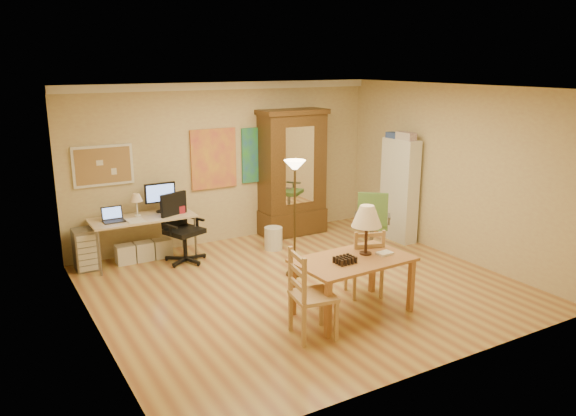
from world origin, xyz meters
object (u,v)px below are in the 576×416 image
dining_table (358,246)px  bookshelf (399,190)px  office_chair_green (372,237)px  armoire (292,181)px  computer_desk (145,234)px  office_chair_black (183,244)px

dining_table → bookshelf: bearing=39.8°
dining_table → office_chair_green: (1.50, 1.60, -0.56)m
dining_table → armoire: (0.97, 3.23, 0.13)m
computer_desk → office_chair_black: size_ratio=1.47×
computer_desk → office_chair_green: bearing=-25.4°
dining_table → office_chair_black: (-1.24, 2.80, -0.56)m
office_chair_black → computer_desk: bearing=145.2°
office_chair_green → bookshelf: (0.88, 0.38, 0.59)m
office_chair_black → office_chair_green: office_chair_black is taller
dining_table → computer_desk: (-1.74, 3.14, -0.41)m
dining_table → office_chair_black: size_ratio=1.36×
computer_desk → dining_table: bearing=-61.0°
office_chair_green → bookshelf: bookshelf is taller
dining_table → office_chair_black: 3.11m
dining_table → office_chair_green: size_ratio=1.38×
office_chair_black → armoire: 2.36m
computer_desk → office_chair_black: 0.62m
dining_table → bookshelf: bookshelf is taller
bookshelf → office_chair_green: bearing=-156.6°
bookshelf → office_chair_black: bearing=167.3°
armoire → bookshelf: 1.88m
office_chair_green → armoire: bearing=108.1°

